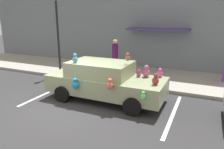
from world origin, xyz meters
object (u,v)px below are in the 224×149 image
Objects in this scene: teddy_bear_on_sidewalk at (89,69)px; pedestrian_near_shopfront at (115,57)px; street_lamp_post at (57,27)px; plush_covered_car at (105,80)px.

teddy_bear_on_sidewalk is 1.73m from pedestrian_near_shopfront.
teddy_bear_on_sidewalk is at bearing 6.38° from street_lamp_post.
plush_covered_car is 3.96m from pedestrian_near_shopfront.
street_lamp_post is at bearing 150.41° from plush_covered_car.
teddy_bear_on_sidewalk is at bearing 131.57° from plush_covered_car.
street_lamp_post is 2.26× the size of pedestrian_near_shopfront.
teddy_bear_on_sidewalk is 2.87m from street_lamp_post.
plush_covered_car is 4.95m from street_lamp_post.
teddy_bear_on_sidewalk is 0.17× the size of street_lamp_post.
plush_covered_car is at bearing -29.59° from street_lamp_post.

